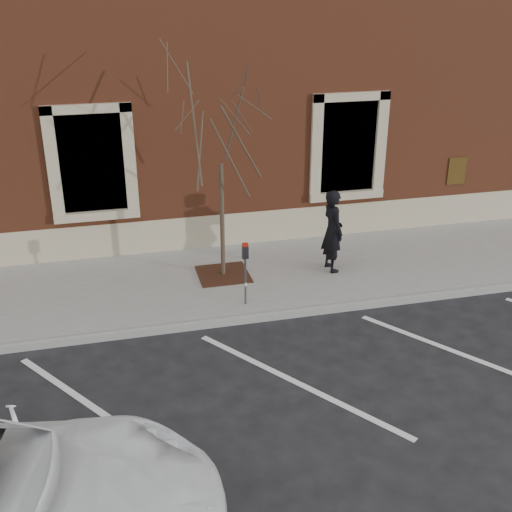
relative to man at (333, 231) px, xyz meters
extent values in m
plane|color=#28282B|center=(-1.97, -1.57, -1.07)|extent=(120.00, 120.00, 0.00)
cube|color=#A8A59E|center=(-1.97, 0.18, -1.00)|extent=(40.00, 3.50, 0.15)
cube|color=#9E9E99|center=(-1.97, -1.62, -1.00)|extent=(40.00, 0.12, 0.15)
cube|color=brown|center=(-1.97, 6.18, 2.93)|extent=(40.00, 8.50, 8.00)
cube|color=#B7AB8C|center=(-1.97, 1.96, -0.52)|extent=(40.00, 0.06, 0.80)
cube|color=black|center=(-4.97, 2.08, 1.33)|extent=(1.40, 0.30, 2.20)
cube|color=#B7AB8C|center=(-4.97, 1.91, 0.13)|extent=(1.90, 0.20, 0.20)
cube|color=black|center=(1.03, 2.08, 1.33)|extent=(1.40, 0.30, 2.20)
cube|color=#B7AB8C|center=(1.03, 1.91, 0.13)|extent=(1.90, 0.20, 0.20)
imported|color=black|center=(0.00, 0.00, 0.00)|extent=(0.51, 0.72, 1.85)
cylinder|color=#595B60|center=(-2.22, -1.14, -0.42)|extent=(0.04, 0.04, 1.00)
cube|color=black|center=(-2.22, -1.14, 0.21)|extent=(0.12, 0.09, 0.26)
cube|color=#B21A0B|center=(-2.22, -1.14, 0.37)|extent=(0.11, 0.09, 0.06)
cube|color=white|center=(-2.22, -1.19, -0.47)|extent=(0.05, 0.00, 0.07)
cube|color=#3D2113|center=(-2.39, 0.29, -0.91)|extent=(1.10, 1.10, 0.03)
cylinder|color=brown|center=(-2.39, 0.29, 0.33)|extent=(0.10, 0.10, 2.52)
camera|label=1|loc=(-4.75, -12.23, 5.17)|focal=45.00mm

